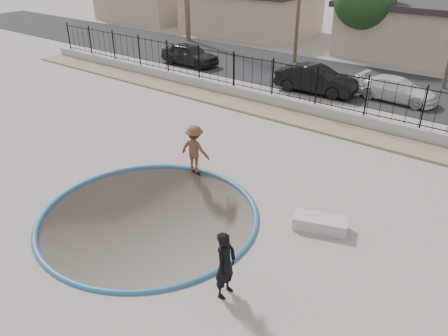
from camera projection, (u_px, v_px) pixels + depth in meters
ground at (326, 126)px, 23.54m from camera, size 120.00×120.00×2.20m
bowl_pit at (149, 216)px, 13.90m from camera, size 6.84×6.84×1.80m
coping_ring at (149, 216)px, 13.90m from camera, size 7.04×7.04×0.20m
rock_strip at (303, 121)px, 21.04m from camera, size 42.00×1.60×0.11m
retaining_wall at (314, 110)px, 21.70m from camera, size 42.00×0.45×0.60m
fence at (317, 86)px, 21.14m from camera, size 40.00×0.04×1.80m
street at (365, 84)px, 26.53m from camera, size 90.00×8.00×0.04m
house_west_far at (152, 0)px, 47.38m from camera, size 10.60×8.60×3.90m
house_west at (251, 10)px, 40.37m from camera, size 11.60×8.60×3.90m
house_center at (418, 28)px, 32.29m from camera, size 10.60×8.60×3.90m
skater at (195, 151)px, 16.04m from camera, size 1.25×0.81×1.82m
skateboard at (196, 172)px, 16.44m from camera, size 0.78×0.37×0.07m
videographer at (225, 265)px, 10.46m from camera, size 0.49×0.70×1.82m
concrete_ledge at (320, 223)px, 13.23m from camera, size 1.74×1.18×0.40m
car_a at (190, 54)px, 30.18m from camera, size 4.32×1.83×1.46m
car_b at (316, 79)px, 24.67m from camera, size 4.68×1.90×1.51m
car_c at (397, 89)px, 23.49m from camera, size 4.34×1.91×1.24m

